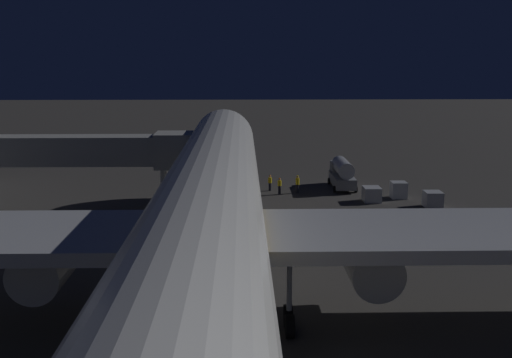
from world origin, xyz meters
TOP-DOWN VIEW (x-y plane):
  - ground_plane at (0.00, 0.00)m, footprint 320.00×320.00m
  - airliner_at_gate at (-0.00, 8.45)m, footprint 52.52×70.67m
  - jet_bridge at (11.33, -16.04)m, footprint 20.98×3.40m
  - fuel_tanker at (-12.54, -27.73)m, footprint 2.46×6.04m
  - baggage_container_near_belt at (-17.43, -22.81)m, footprint 1.51×1.50m
  - baggage_container_far_row at (-19.74, -19.03)m, footprint 1.61×1.70m
  - baggage_container_spare at (-14.43, -21.33)m, footprint 1.65×1.86m
  - ground_crew_near_nose_gear at (-4.72, -26.48)m, footprint 0.40×0.40m
  - ground_crew_marshaller_fwd at (-7.51, -25.29)m, footprint 0.40×0.40m
  - ground_crew_under_port_wing at (-2.37, -26.55)m, footprint 0.40×0.40m
  - ground_crew_by_tug at (-5.62, -24.65)m, footprint 0.40×0.40m
  - traffic_cone_nose_port at (-2.20, -25.38)m, footprint 0.36×0.36m
  - traffic_cone_nose_starboard at (2.20, -25.38)m, footprint 0.36×0.36m

SIDE VIEW (x-z plane):
  - ground_plane at x=0.00m, z-range 0.00..0.00m
  - traffic_cone_nose_port at x=-2.20m, z-range 0.00..0.55m
  - traffic_cone_nose_starboard at x=2.20m, z-range 0.00..0.55m
  - baggage_container_spare at x=-14.43m, z-range 0.00..1.45m
  - baggage_container_far_row at x=-19.74m, z-range 0.00..1.48m
  - baggage_container_near_belt at x=-17.43m, z-range 0.00..1.64m
  - ground_crew_near_nose_gear at x=-4.72m, z-range 0.08..1.77m
  - ground_crew_by_tug at x=-5.62m, z-range 0.09..1.84m
  - ground_crew_under_port_wing at x=-2.37m, z-range 0.09..1.85m
  - ground_crew_marshaller_fwd at x=-7.51m, z-range 0.10..1.97m
  - fuel_tanker at x=-12.54m, z-range 0.07..3.22m
  - airliner_at_gate at x=0.00m, z-range -3.10..14.76m
  - jet_bridge at x=11.33m, z-range 2.20..9.67m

